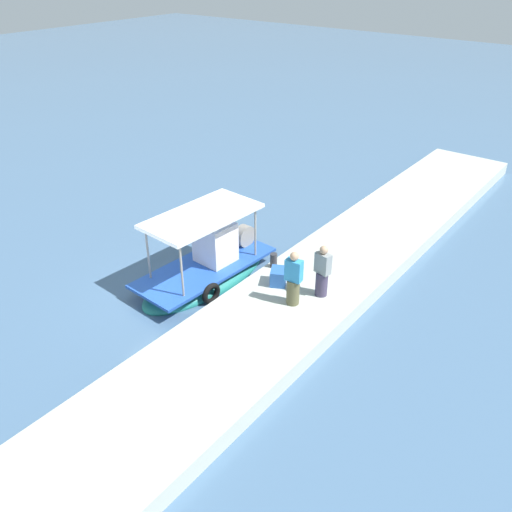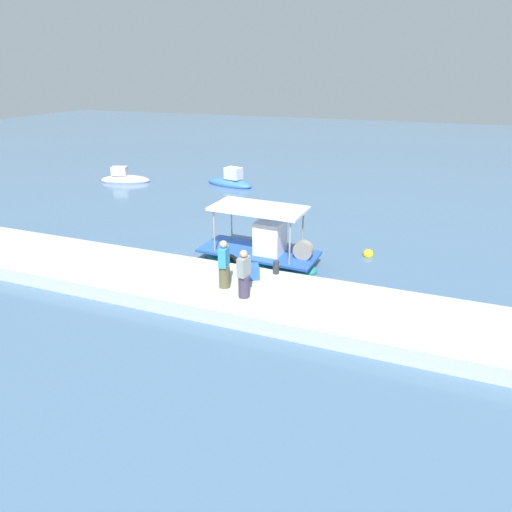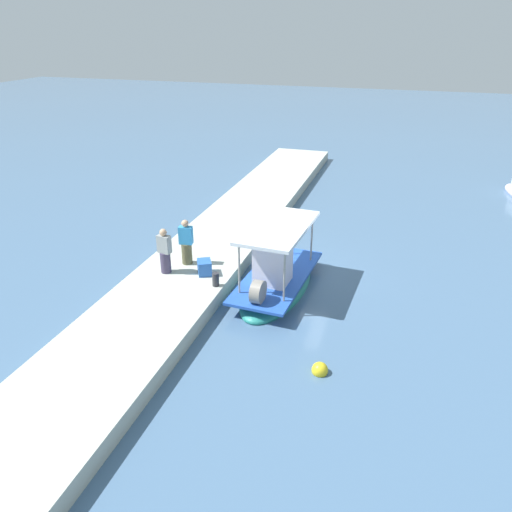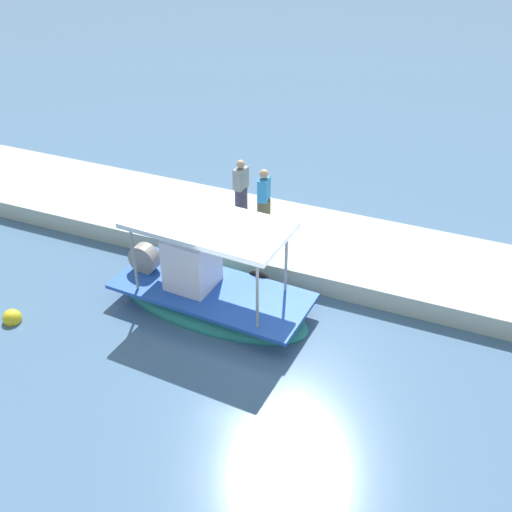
# 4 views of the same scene
# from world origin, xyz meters

# --- Properties ---
(ground_plane) EXTENTS (120.00, 120.00, 0.00)m
(ground_plane) POSITION_xyz_m (0.00, 0.00, 0.00)
(ground_plane) COLOR #476789
(dock_quay) EXTENTS (36.00, 3.62, 0.56)m
(dock_quay) POSITION_xyz_m (0.00, -3.76, 0.28)
(dock_quay) COLOR #B4BAAD
(dock_quay) RESTS_ON ground_plane
(main_fishing_boat) EXTENTS (5.37, 2.40, 2.86)m
(main_fishing_boat) POSITION_xyz_m (1.54, -0.38, 0.45)
(main_fishing_boat) COLOR teal
(main_fishing_boat) RESTS_ON ground_plane
(fisherman_near_bollard) EXTENTS (0.44, 0.53, 1.77)m
(fisherman_near_bollard) POSITION_xyz_m (1.47, -3.93, 1.36)
(fisherman_near_bollard) COLOR brown
(fisherman_near_bollard) RESTS_ON dock_quay
(fisherman_by_crate) EXTENTS (0.45, 0.53, 1.72)m
(fisherman_by_crate) POSITION_xyz_m (2.39, -4.36, 1.34)
(fisherman_by_crate) COLOR #403853
(fisherman_by_crate) RESTS_ON dock_quay
(mooring_bollard) EXTENTS (0.24, 0.24, 0.50)m
(mooring_bollard) POSITION_xyz_m (2.83, -2.22, 0.81)
(mooring_bollard) COLOR #2D2D33
(mooring_bollard) RESTS_ON dock_quay
(cargo_crate) EXTENTS (0.76, 0.71, 0.52)m
(cargo_crate) POSITION_xyz_m (2.09, -2.95, 0.82)
(cargo_crate) COLOR #2B5FB4
(cargo_crate) RESTS_ON dock_quay
(marker_buoy) EXTENTS (0.47, 0.47, 0.47)m
(marker_buoy) POSITION_xyz_m (5.77, 2.06, 0.09)
(marker_buoy) COLOR yellow
(marker_buoy) RESTS_ON ground_plane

